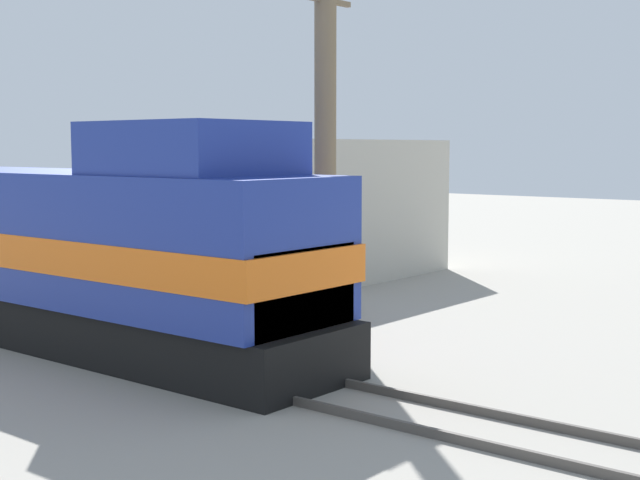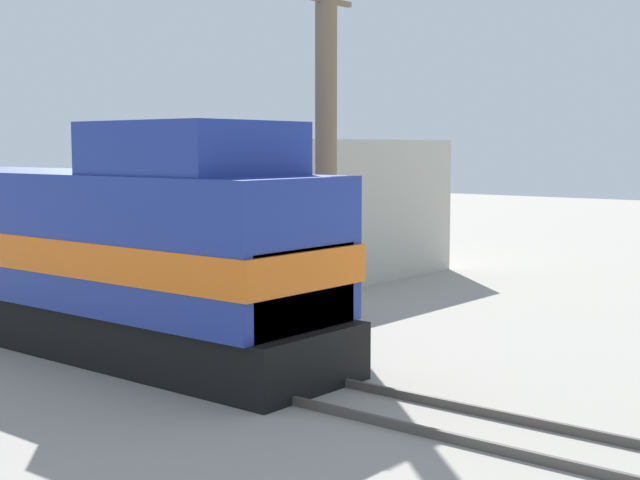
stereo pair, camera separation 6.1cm
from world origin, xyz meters
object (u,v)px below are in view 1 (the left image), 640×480
(utility_pole, at_px, (325,142))
(vendor_umbrella, at_px, (225,231))
(locomotive, at_px, (62,248))
(person_bystander, at_px, (300,278))
(bicycle, at_px, (323,294))
(billboard_sign, at_px, (134,217))

(utility_pole, height_order, vendor_umbrella, utility_pole)
(locomotive, height_order, person_bystander, locomotive)
(utility_pole, distance_m, bicycle, 4.70)
(locomotive, height_order, vendor_umbrella, locomotive)
(person_bystander, bearing_deg, billboard_sign, 100.40)
(locomotive, relative_size, vendor_umbrella, 6.34)
(locomotive, height_order, utility_pole, utility_pole)
(billboard_sign, bearing_deg, locomotive, -148.05)
(utility_pole, relative_size, vendor_umbrella, 3.51)
(locomotive, bearing_deg, bicycle, -17.83)
(locomotive, bearing_deg, person_bystander, -26.31)
(locomotive, height_order, billboard_sign, locomotive)
(vendor_umbrella, distance_m, bicycle, 3.58)
(vendor_umbrella, xyz_separation_m, bicycle, (2.98, -0.71, -1.86))
(utility_pole, distance_m, billboard_sign, 6.67)
(vendor_umbrella, height_order, billboard_sign, billboard_sign)
(person_bystander, relative_size, bicycle, 1.03)
(utility_pole, height_order, billboard_sign, utility_pole)
(vendor_umbrella, distance_m, person_bystander, 2.24)
(utility_pole, height_order, bicycle, utility_pole)
(person_bystander, bearing_deg, bicycle, 15.88)
(locomotive, relative_size, person_bystander, 8.59)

